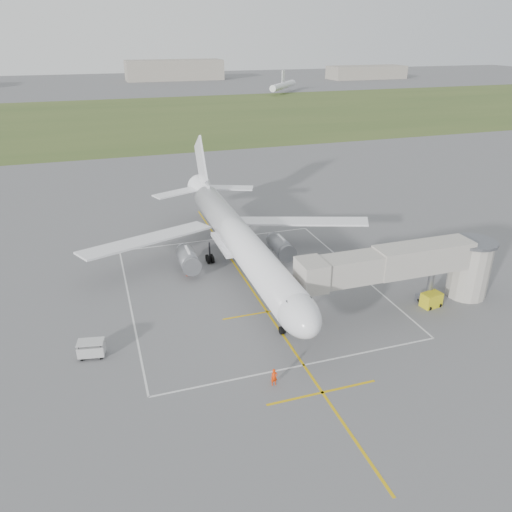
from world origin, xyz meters
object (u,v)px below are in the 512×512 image
object	(u,v)px
baggage_cart	(91,349)
ramp_worker_nose	(274,377)
airliner	(239,239)
jet_bridge	(416,266)
ramp_worker_wing	(188,269)
gpu_unit	(431,300)

from	to	relation	value
baggage_cart	ramp_worker_nose	distance (m)	17.37
airliner	jet_bridge	bearing A→B (deg)	-42.19
jet_bridge	ramp_worker_nose	size ratio (longest dim) A/B	14.69
ramp_worker_wing	ramp_worker_nose	bearing A→B (deg)	116.06
airliner	jet_bridge	distance (m)	21.22
baggage_cart	gpu_unit	bearing A→B (deg)	7.37
airliner	gpu_unit	distance (m)	23.58
ramp_worker_nose	baggage_cart	bearing A→B (deg)	148.97
ramp_worker_wing	baggage_cart	bearing A→B (deg)	68.73
gpu_unit	baggage_cart	world-z (taller)	baggage_cart
baggage_cart	ramp_worker_wing	size ratio (longest dim) A/B	1.43
jet_bridge	gpu_unit	distance (m)	4.50
ramp_worker_nose	ramp_worker_wing	size ratio (longest dim) A/B	0.87
ramp_worker_wing	jet_bridge	bearing A→B (deg)	164.88
baggage_cart	ramp_worker_wing	world-z (taller)	ramp_worker_wing
baggage_cart	ramp_worker_nose	world-z (taller)	baggage_cart
ramp_worker_wing	gpu_unit	bearing A→B (deg)	165.31
airliner	jet_bridge	xyz separation A→B (m)	(15.72, -14.25, 0.35)
gpu_unit	ramp_worker_nose	size ratio (longest dim) A/B	1.47
gpu_unit	baggage_cart	bearing A→B (deg)	167.58
gpu_unit	ramp_worker_wing	size ratio (longest dim) A/B	1.27
airliner	baggage_cart	size ratio (longest dim) A/B	17.82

